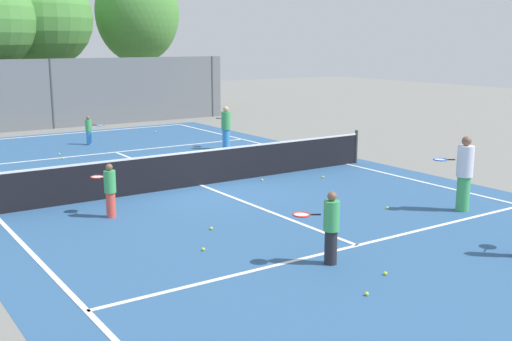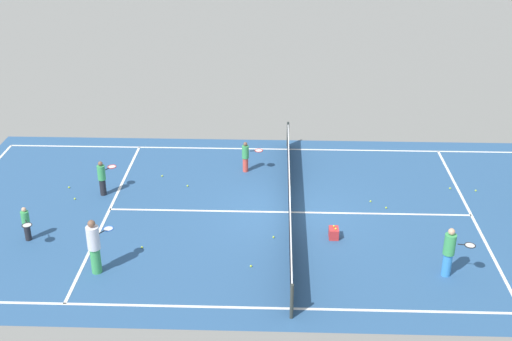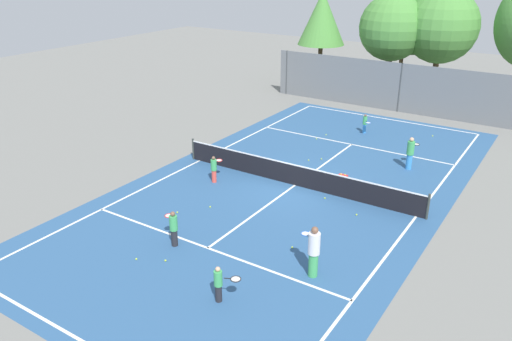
{
  "view_description": "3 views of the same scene",
  "coord_description": "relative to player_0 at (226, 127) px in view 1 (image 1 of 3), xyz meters",
  "views": [
    {
      "loc": [
        -8.29,
        -15.09,
        3.99
      ],
      "look_at": [
        -0.46,
        -3.49,
        1.08
      ],
      "focal_mm": 43.82,
      "sensor_mm": 36.0,
      "label": 1
    },
    {
      "loc": [
        20.6,
        -0.47,
        11.57
      ],
      "look_at": [
        -0.79,
        -1.2,
        1.25
      ],
      "focal_mm": 46.74,
      "sensor_mm": 36.0,
      "label": 2
    },
    {
      "loc": [
        9.94,
        -18.56,
        9.64
      ],
      "look_at": [
        -0.67,
        -2.22,
        1.36
      ],
      "focal_mm": 35.83,
      "sensor_mm": 36.0,
      "label": 3
    }
  ],
  "objects": [
    {
      "name": "tennis_ball_10",
      "position": [
        -1.95,
        -5.22,
        -0.8
      ],
      "size": [
        0.07,
        0.07,
        0.07
      ],
      "primitive_type": "sphere",
      "color": "#CCE533",
      "rests_on": "ground_plane"
    },
    {
      "name": "tennis_ball_3",
      "position": [
        -0.33,
        5.49,
        -0.8
      ],
      "size": [
        0.07,
        0.07,
        0.07
      ],
      "primitive_type": "sphere",
      "color": "#CCE533",
      "rests_on": "ground_plane"
    },
    {
      "name": "court_surface",
      "position": [
        -3.69,
        -4.69,
        -0.83
      ],
      "size": [
        13.0,
        25.0,
        0.01
      ],
      "color": "#2D5684",
      "rests_on": "ground_plane"
    },
    {
      "name": "tennis_ball_0",
      "position": [
        -5.28,
        -13.01,
        -0.8
      ],
      "size": [
        0.07,
        0.07,
        0.07
      ],
      "primitive_type": "sphere",
      "color": "#CCE533",
      "rests_on": "ground_plane"
    },
    {
      "name": "tennis_ball_4",
      "position": [
        -0.22,
        -5.9,
        -0.8
      ],
      "size": [
        0.07,
        0.07,
        0.07
      ],
      "primitive_type": "sphere",
      "color": "#CCE533",
      "rests_on": "ground_plane"
    },
    {
      "name": "player_3",
      "position": [
        0.19,
        -10.55,
        0.09
      ],
      "size": [
        0.91,
        0.76,
        1.81
      ],
      "color": "#3FA559",
      "rests_on": "ground_plane"
    },
    {
      "name": "ball_crate",
      "position": [
        -2.03,
        -3.24,
        -0.65
      ],
      "size": [
        0.41,
        0.31,
        0.43
      ],
      "color": "red",
      "rests_on": "ground_plane"
    },
    {
      "name": "tennis_ball_2",
      "position": [
        -5.7,
        1.42,
        -0.8
      ],
      "size": [
        0.07,
        0.07,
        0.07
      ],
      "primitive_type": "sphere",
      "color": "#CCE533",
      "rests_on": "ground_plane"
    },
    {
      "name": "tennis_ball_11",
      "position": [
        -4.39,
        -12.54,
        -0.8
      ],
      "size": [
        0.07,
        0.07,
        0.07
      ],
      "primitive_type": "sphere",
      "color": "#CCE533",
      "rests_on": "ground_plane"
    },
    {
      "name": "tennis_ball_7",
      "position": [
        -4.1,
        -1.21,
        -0.8
      ],
      "size": [
        0.07,
        0.07,
        0.07
      ],
      "primitive_type": "sphere",
      "color": "#CCE533",
      "rests_on": "ground_plane"
    },
    {
      "name": "tennis_net",
      "position": [
        -3.69,
        -4.69,
        -0.33
      ],
      "size": [
        11.9,
        0.1,
        1.1
      ],
      "color": "#333833",
      "rests_on": "ground_plane"
    },
    {
      "name": "player_0",
      "position": [
        0.0,
        0.0,
        0.0
      ],
      "size": [
        0.45,
        0.93,
        1.62
      ],
      "color": "#388CD8",
      "rests_on": "ground_plane"
    },
    {
      "name": "tree_2",
      "position": [
        2.91,
        14.42,
        4.75
      ],
      "size": [
        4.8,
        4.52,
        8.48
      ],
      "color": "brown",
      "rests_on": "ground_plane"
    },
    {
      "name": "player_2",
      "position": [
        -6.99,
        -6.37,
        -0.18
      ],
      "size": [
        0.43,
        0.85,
        1.26
      ],
      "color": "#E54C3F",
      "rests_on": "ground_plane"
    },
    {
      "name": "player_4",
      "position": [
        -3.86,
        3.93,
        -0.25
      ],
      "size": [
        0.69,
        0.75,
        1.13
      ],
      "color": "#388CD8",
      "rests_on": "ground_plane"
    },
    {
      "name": "tree_0",
      "position": [
        -2.65,
        13.61,
        4.28
      ],
      "size": [
        5.03,
        5.03,
        7.64
      ],
      "color": "brown",
      "rests_on": "ground_plane"
    },
    {
      "name": "player_5",
      "position": [
        -4.83,
        -11.56,
        -0.13
      ],
      "size": [
        0.83,
        0.66,
        1.36
      ],
      "color": "#232328",
      "rests_on": "ground_plane"
    },
    {
      "name": "tennis_ball_6",
      "position": [
        -6.38,
        -9.64,
        -0.8
      ],
      "size": [
        0.07,
        0.07,
        0.07
      ],
      "primitive_type": "sphere",
      "color": "#CCE533",
      "rests_on": "ground_plane"
    },
    {
      "name": "ground_plane",
      "position": [
        -3.69,
        -4.69,
        -0.84
      ],
      "size": [
        80.0,
        80.0,
        0.0
      ],
      "primitive_type": "plane",
      "color": "slate"
    },
    {
      "name": "tennis_ball_1",
      "position": [
        -4.56,
        -1.72,
        -0.8
      ],
      "size": [
        0.07,
        0.07,
        0.07
      ],
      "primitive_type": "sphere",
      "color": "#CCE533",
      "rests_on": "ground_plane"
    },
    {
      "name": "tennis_ball_9",
      "position": [
        -5.56,
        -8.54,
        -0.8
      ],
      "size": [
        0.07,
        0.07,
        0.07
      ],
      "primitive_type": "sphere",
      "color": "#CCE533",
      "rests_on": "ground_plane"
    },
    {
      "name": "perimeter_fence",
      "position": [
        -3.69,
        9.31,
        0.76
      ],
      "size": [
        18.0,
        0.12,
        3.2
      ],
      "color": "slate",
      "rests_on": "ground_plane"
    },
    {
      "name": "tennis_ball_5",
      "position": [
        -5.55,
        2.34,
        -0.8
      ],
      "size": [
        0.07,
        0.07,
        0.07
      ],
      "primitive_type": "sphere",
      "color": "#CCE533",
      "rests_on": "ground_plane"
    },
    {
      "name": "tennis_ball_8",
      "position": [
        -1.18,
        -9.45,
        -0.8
      ],
      "size": [
        0.07,
        0.07,
        0.07
      ],
      "primitive_type": "sphere",
      "color": "#CCE533",
      "rests_on": "ground_plane"
    }
  ]
}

